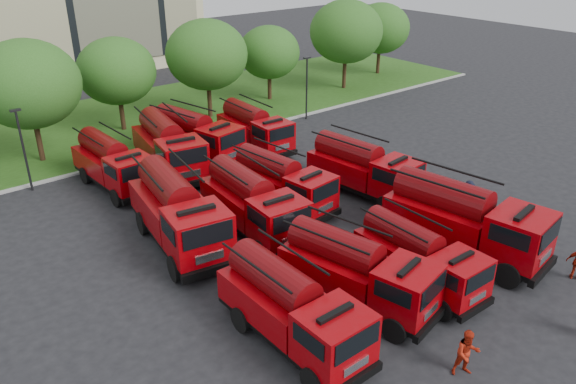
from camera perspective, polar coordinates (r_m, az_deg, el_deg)
name	(u,v)px	position (r m, az deg, el deg)	size (l,w,h in m)	color
ground	(349,251)	(28.08, 6.26, -6.00)	(140.00, 140.00, 0.00)	black
lawn	(125,121)	(48.19, -16.20, 6.95)	(70.00, 16.00, 0.12)	#204312
curb	(173,148)	(41.22, -11.57, 4.35)	(70.00, 0.30, 0.14)	gray
tree_2	(28,84)	(40.25, -24.94, 9.90)	(6.72, 6.72, 8.22)	#382314
tree_3	(116,71)	(44.83, -17.04, 11.66)	(5.88, 5.88, 7.19)	#382314
tree_4	(207,55)	(46.45, -8.26, 13.63)	(6.55, 6.55, 8.01)	#382314
tree_5	(269,52)	(51.28, -1.94, 14.00)	(5.46, 5.46, 6.68)	#382314
tree_6	(346,32)	(55.13, 5.93, 15.90)	(6.89, 6.89, 8.42)	#382314
tree_7	(381,28)	(61.61, 9.38, 16.09)	(6.05, 6.05, 7.39)	#382314
lamp_post_0	(23,146)	(36.47, -25.34, 4.28)	(0.60, 0.25, 5.11)	black
lamp_post_1	(307,85)	(46.23, 1.91, 10.86)	(0.60, 0.25, 5.11)	black
fire_truck_0	(292,308)	(21.53, 0.38, -11.69)	(2.58, 6.98, 3.17)	black
fire_truck_1	(357,271)	(23.72, 6.98, -8.00)	(3.77, 7.29, 3.16)	black
fire_truck_2	(419,257)	(25.38, 13.13, -6.49)	(2.45, 6.37, 2.87)	black
fire_truck_3	(464,220)	(28.22, 17.48, -2.71)	(3.88, 8.28, 3.63)	black
fire_truck_4	(178,212)	(28.13, -11.10, -2.03)	(3.96, 8.31, 3.63)	black
fire_truck_5	(253,203)	(28.86, -3.62, -1.17)	(3.09, 7.45, 3.32)	black
fire_truck_6	(281,182)	(31.46, -0.69, 1.00)	(3.07, 6.98, 3.08)	black
fire_truck_7	(363,168)	(33.36, 7.61, 2.40)	(3.24, 7.34, 3.24)	black
fire_truck_8	(113,163)	(35.53, -17.39, 2.79)	(2.78, 6.98, 3.13)	black
fire_truck_9	(169,147)	(36.76, -12.04, 4.53)	(3.91, 8.08, 3.53)	black
fire_truck_10	(195,136)	(38.59, -9.40, 5.62)	(3.94, 7.69, 3.34)	black
fire_truck_11	(254,128)	(40.06, -3.44, 6.48)	(2.70, 6.89, 3.10)	black
firefighter_1	(464,373)	(22.19, 17.42, -17.15)	(0.91, 0.50, 1.87)	#9B1C0B
firefighter_2	(575,279)	(29.05, 27.10, -7.84)	(1.06, 0.60, 1.80)	#9B1C0B
firefighter_3	(466,208)	(33.59, 17.64, -1.55)	(1.09, 0.56, 1.68)	black
firefighter_4	(260,240)	(28.93, -2.86, -4.85)	(0.95, 0.62, 1.94)	black
firefighter_5	(349,185)	(34.97, 6.18, 0.69)	(1.48, 0.64, 1.59)	#9B1C0B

